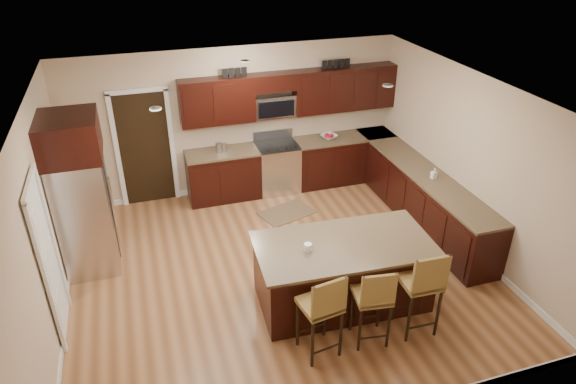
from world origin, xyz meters
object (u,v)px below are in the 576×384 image
object	(u,v)px
stool_right	(423,283)
stool_mid	(374,298)
range	(277,167)
island	(342,274)
stool_left	(323,307)
refrigerator	(81,194)

from	to	relation	value
stool_right	stool_mid	bearing A→B (deg)	-178.62
range	island	xyz separation A→B (m)	(-0.08, -3.33, -0.04)
island	stool_left	size ratio (longest dim) A/B	2.01
island	stool_right	world-z (taller)	stool_right
range	refrigerator	size ratio (longest dim) A/B	0.47
stool_left	stool_right	distance (m)	1.29
stool_right	refrigerator	bearing A→B (deg)	146.95
island	stool_mid	xyz separation A→B (m)	(0.03, -0.85, 0.27)
range	stool_right	distance (m)	4.24
stool_right	island	bearing A→B (deg)	130.19
island	refrigerator	xyz separation A→B (m)	(-3.22, 1.88, 0.78)
island	stool_left	world-z (taller)	stool_left
stool_left	stool_mid	world-z (taller)	stool_left
range	stool_mid	bearing A→B (deg)	-90.63
stool_left	stool_mid	distance (m)	0.65
island	stool_mid	distance (m)	0.89
refrigerator	island	bearing A→B (deg)	-30.24
stool_left	refrigerator	xyz separation A→B (m)	(-2.61, 2.73, 0.47)
stool_mid	stool_right	world-z (taller)	stool_right
stool_mid	refrigerator	distance (m)	4.27
stool_right	range	bearing A→B (deg)	100.09
stool_left	refrigerator	distance (m)	3.80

